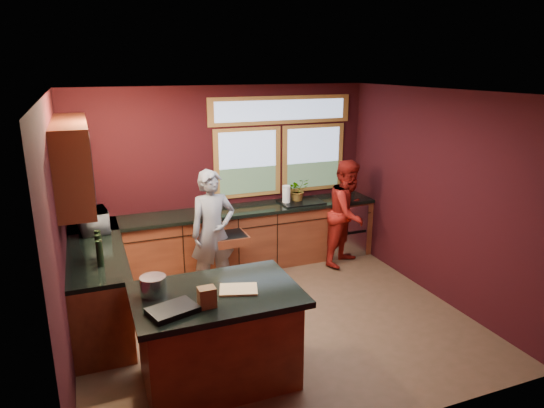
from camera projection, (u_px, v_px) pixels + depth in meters
floor at (275, 320)px, 5.86m from camera, size 4.50×4.50×0.00m
room_shell at (215, 174)px, 5.44m from camera, size 4.52×4.02×2.71m
back_counter at (245, 238)px, 7.32m from camera, size 4.50×0.64×0.93m
left_counter at (98, 282)px, 5.80m from camera, size 0.64×2.30×0.93m
island at (218, 336)px, 4.64m from camera, size 1.55×1.05×0.95m
person_grey at (213, 232)px, 6.41m from camera, size 0.64×0.44×1.68m
person_red at (348, 213)px, 7.35m from camera, size 1.00×0.94×1.63m
microwave at (94, 221)px, 6.15m from camera, size 0.40×0.54×0.28m
potted_plant at (298, 190)px, 7.50m from camera, size 0.33×0.28×0.37m
paper_towel at (286, 195)px, 7.39m from camera, size 0.12×0.12×0.28m
cutting_board at (238, 289)px, 4.53m from camera, size 0.41×0.34×0.02m
stock_pot at (153, 286)px, 4.42m from camera, size 0.24×0.24×0.18m
paper_bag at (207, 297)px, 4.21m from camera, size 0.15×0.12×0.18m
black_tray at (173, 310)px, 4.12m from camera, size 0.46×0.39×0.05m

